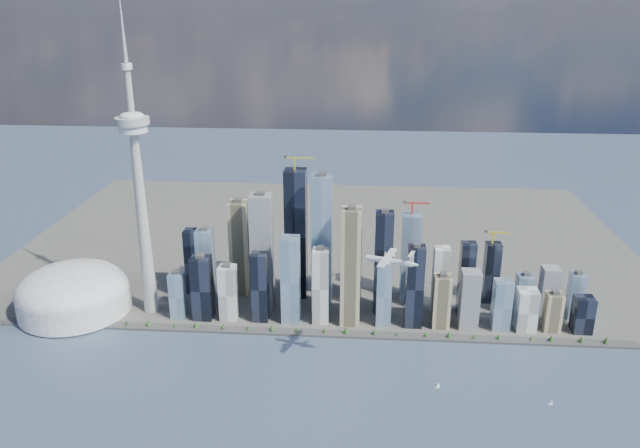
# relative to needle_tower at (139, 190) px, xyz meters

# --- Properties ---
(ground) EXTENTS (4000.00, 4000.00, 0.00)m
(ground) POSITION_rel_needle_tower_xyz_m (300.00, -310.00, -235.84)
(ground) COLOR #303E54
(ground) RESTS_ON ground
(seawall) EXTENTS (1100.00, 22.00, 4.00)m
(seawall) POSITION_rel_needle_tower_xyz_m (300.00, -60.00, -233.84)
(seawall) COLOR #383838
(seawall) RESTS_ON ground
(land) EXTENTS (1400.00, 900.00, 3.00)m
(land) POSITION_rel_needle_tower_xyz_m (300.00, 390.00, -234.34)
(land) COLOR #4C4C47
(land) RESTS_ON ground
(shoreline_trees) EXTENTS (960.53, 7.20, 8.80)m
(shoreline_trees) POSITION_rel_needle_tower_xyz_m (300.00, -60.00, -227.06)
(shoreline_trees) COLOR #3F2D1E
(shoreline_trees) RESTS_ON seawall
(skyscraper_cluster) EXTENTS (736.00, 142.00, 276.62)m
(skyscraper_cluster) POSITION_rel_needle_tower_xyz_m (359.61, 26.81, -149.60)
(skyscraper_cluster) COLOR black
(skyscraper_cluster) RESTS_ON land
(needle_tower) EXTENTS (56.00, 56.00, 550.50)m
(needle_tower) POSITION_rel_needle_tower_xyz_m (0.00, 0.00, 0.00)
(needle_tower) COLOR #A5A6A0
(needle_tower) RESTS_ON land
(dome_stadium) EXTENTS (200.00, 200.00, 86.00)m
(dome_stadium) POSITION_rel_needle_tower_xyz_m (-140.00, -10.00, -196.40)
(dome_stadium) COLOR silver
(dome_stadium) RESTS_ON land
(airplane) EXTENTS (78.89, 70.47, 19.64)m
(airplane) POSITION_rel_needle_tower_xyz_m (425.58, -193.30, -35.26)
(airplane) COLOR silver
(airplane) RESTS_ON ground
(sailboat_west) EXTENTS (7.11, 4.33, 10.14)m
(sailboat_west) POSITION_rel_needle_tower_xyz_m (504.10, -202.43, -232.58)
(sailboat_west) COLOR white
(sailboat_west) RESTS_ON ground
(sailboat_east) EXTENTS (7.49, 2.51, 10.37)m
(sailboat_east) POSITION_rel_needle_tower_xyz_m (661.14, -232.14, -232.51)
(sailboat_east) COLOR white
(sailboat_east) RESTS_ON ground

